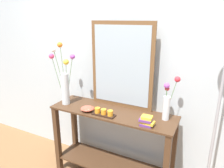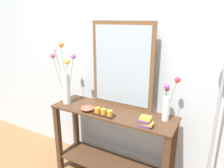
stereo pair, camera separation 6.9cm
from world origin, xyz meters
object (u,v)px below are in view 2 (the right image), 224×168
Objects in this scene: candle_tray at (103,113)px; book_stack at (146,122)px; tall_vase_left at (65,81)px; floor_lamp at (222,88)px; console_table at (112,140)px; decorative_bowl at (88,108)px; vase_right at (167,102)px; mirror_leaning at (122,66)px.

candle_tray is 0.45m from book_stack.
book_stack is at bearing -4.66° from tall_vase_left.
console_table is at bearing 178.38° from floor_lamp.
decorative_bowl is at bearing 177.87° from book_stack.
candle_tray reaches higher than decorative_bowl.
vase_right is at bearing 6.80° from tall_vase_left.
floor_lamp reaches higher than mirror_leaning.
decorative_bowl is at bearing -132.86° from mirror_leaning.
mirror_leaning is 3.77× the size of candle_tray.
console_table is 9.67× the size of book_stack.
tall_vase_left reaches higher than decorative_bowl.
mirror_leaning reaches higher than vase_right.
console_table is 0.40m from candle_tray.
tall_vase_left reaches higher than candle_tray.
book_stack is at bearing -1.38° from candle_tray.
mirror_leaning reaches higher than tall_vase_left.
floor_lamp is at bearing 10.68° from book_stack.
floor_lamp reaches higher than book_stack.
mirror_leaning is at bearing 142.12° from book_stack.
decorative_bowl is (-0.24, -0.11, 0.37)m from console_table.
vase_right is (0.53, -0.09, -0.27)m from mirror_leaning.
floor_lamp reaches higher than vase_right.
vase_right is 0.64m from candle_tray.
mirror_leaning is at bearing 168.11° from floor_lamp.
vase_right reaches higher than console_table.
console_table is at bearing 162.36° from book_stack.
book_stack is (0.99, -0.08, -0.22)m from tall_vase_left.
candle_tray is 0.13× the size of floor_lamp.
decorative_bowl is 0.66m from book_stack.
floor_lamp is at bearing -1.62° from console_table.
candle_tray is 1.10m from floor_lamp.
decorative_bowl is (-0.79, -0.19, -0.16)m from vase_right.
vase_right is 3.06× the size of book_stack.
mirror_leaning is 1.33× the size of tall_vase_left.
vase_right is at bearing 19.18° from candle_tray.
floor_lamp reaches higher than candle_tray.
vase_right is at bearing 13.53° from decorative_bowl.
floor_lamp is at bearing 0.93° from tall_vase_left.
book_stack is at bearing -37.88° from mirror_leaning.
vase_right is at bearing 165.80° from floor_lamp.
decorative_bowl is at bearing 176.22° from candle_tray.
tall_vase_left is 1.56m from floor_lamp.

